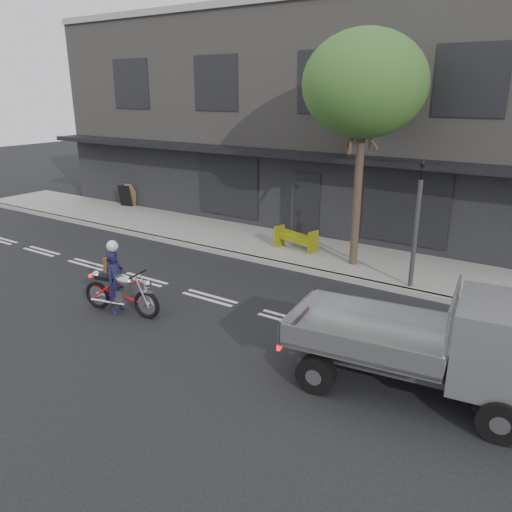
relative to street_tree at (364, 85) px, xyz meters
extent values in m
plane|color=black|center=(-2.20, -4.20, -5.28)|extent=(80.00, 80.00, 0.00)
cube|color=gray|center=(-2.20, 0.50, -5.20)|extent=(32.00, 3.20, 0.15)
cube|color=gray|center=(-2.20, -1.10, -5.20)|extent=(32.00, 0.20, 0.15)
cube|color=slate|center=(-2.20, 7.10, -1.28)|extent=(26.00, 10.00, 8.00)
cylinder|color=#382B21|center=(0.00, 0.00, -3.28)|extent=(0.24, 0.24, 4.00)
ellipsoid|color=#3B5C22|center=(0.00, 0.00, 0.02)|extent=(3.40, 3.40, 2.89)
cylinder|color=#2D2D30|center=(2.00, -0.85, -3.78)|extent=(0.12, 0.12, 3.00)
imported|color=black|center=(2.00, -0.85, -2.03)|extent=(0.08, 0.10, 0.50)
torus|color=black|center=(-4.12, -6.20, -4.94)|extent=(0.71, 0.22, 0.70)
torus|color=black|center=(-2.68, -5.95, -4.94)|extent=(0.71, 0.22, 0.70)
cube|color=#2D2D30|center=(-3.46, -6.08, -4.83)|extent=(0.39, 0.30, 0.29)
ellipsoid|color=#BABABF|center=(-3.29, -6.05, -4.40)|extent=(0.62, 0.42, 0.29)
cube|color=black|center=(-3.79, -6.14, -4.43)|extent=(0.59, 0.34, 0.09)
cylinder|color=black|center=(-2.87, -5.98, -4.20)|extent=(0.15, 0.62, 0.04)
imported|color=#151334|center=(-3.55, -6.07, -4.51)|extent=(0.46, 0.62, 1.54)
cylinder|color=black|center=(2.04, -6.49, -4.93)|extent=(0.73, 0.34, 0.70)
cylinder|color=black|center=(1.85, -4.93, -4.93)|extent=(0.73, 0.34, 0.70)
cylinder|color=black|center=(4.98, -6.13, -4.93)|extent=(0.73, 0.34, 0.70)
cylinder|color=black|center=(4.79, -4.57, -4.93)|extent=(0.73, 0.34, 0.70)
cube|color=#2D2D30|center=(3.41, -5.53, -4.77)|extent=(4.34, 1.44, 0.13)
cube|color=#B7B7BC|center=(4.84, -5.36, -4.03)|extent=(1.77, 1.85, 1.39)
cube|color=black|center=(4.84, -5.36, -3.63)|extent=(1.57, 1.73, 0.51)
cube|color=#9D9CA1|center=(2.63, -5.63, -4.42)|extent=(2.98, 2.13, 0.09)
camera|label=1|loc=(5.41, -13.53, -0.15)|focal=35.00mm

